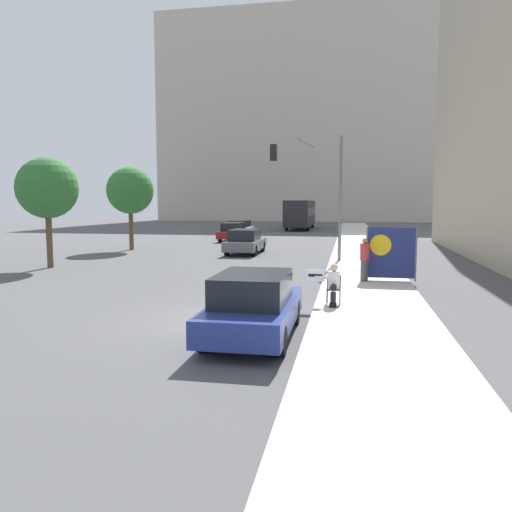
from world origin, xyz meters
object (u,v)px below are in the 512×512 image
at_px(protest_banner, 391,253).
at_px(car_on_road_midblock, 233,232).
at_px(traffic_light_pole, 316,177).
at_px(street_tree_near_curb, 47,189).
at_px(car_on_road_nearest, 245,242).
at_px(pedestrian_behind, 365,259).
at_px(street_tree_midblock, 130,191).
at_px(city_bus_on_road, 300,213).
at_px(car_on_road_distant, 240,228).
at_px(parked_car_curbside, 254,306).
at_px(seated_protester, 333,283).

height_order(protest_banner, car_on_road_midblock, protest_banner).
height_order(traffic_light_pole, street_tree_near_curb, traffic_light_pole).
height_order(traffic_light_pole, car_on_road_nearest, traffic_light_pole).
xyz_separation_m(pedestrian_behind, traffic_light_pole, (-2.32, 6.77, 3.40)).
relative_size(street_tree_near_curb, street_tree_midblock, 0.97).
xyz_separation_m(traffic_light_pole, city_bus_on_road, (-3.79, 31.50, -2.49)).
bearing_deg(street_tree_midblock, street_tree_near_curb, -89.93).
bearing_deg(protest_banner, car_on_road_distant, 114.26).
xyz_separation_m(parked_car_curbside, car_on_road_distant, (-7.67, 33.38, -0.02)).
distance_m(pedestrian_behind, street_tree_midblock, 18.68).
bearing_deg(protest_banner, street_tree_near_curb, 172.38).
relative_size(traffic_light_pole, car_on_road_nearest, 1.40).
bearing_deg(parked_car_curbside, traffic_light_pole, 88.46).
bearing_deg(pedestrian_behind, car_on_road_midblock, -111.62).
height_order(car_on_road_distant, street_tree_midblock, street_tree_midblock).
bearing_deg(car_on_road_nearest, street_tree_midblock, 171.98).
xyz_separation_m(seated_protester, car_on_road_midblock, (-8.66, 24.41, -0.05)).
bearing_deg(city_bus_on_road, car_on_road_distant, -108.48).
relative_size(parked_car_curbside, car_on_road_distant, 0.96).
bearing_deg(pedestrian_behind, seated_protester, 29.67).
bearing_deg(protest_banner, car_on_road_nearest, 127.48).
distance_m(parked_car_curbside, city_bus_on_road, 46.32).
xyz_separation_m(pedestrian_behind, car_on_road_nearest, (-6.71, 10.31, -0.24)).
xyz_separation_m(city_bus_on_road, street_tree_midblock, (-8.41, -26.87, 1.94)).
height_order(city_bus_on_road, street_tree_midblock, street_tree_midblock).
bearing_deg(car_on_road_distant, parked_car_curbside, -77.06).
bearing_deg(parked_car_curbside, city_bus_on_road, 94.20).
height_order(seated_protester, car_on_road_distant, car_on_road_distant).
distance_m(car_on_road_nearest, street_tree_near_curb, 11.52).
height_order(protest_banner, city_bus_on_road, city_bus_on_road).
bearing_deg(pedestrian_behind, car_on_road_nearest, -104.52).
height_order(protest_banner, street_tree_near_curb, street_tree_near_curb).
bearing_deg(seated_protester, car_on_road_distant, 110.40).
bearing_deg(street_tree_near_curb, car_on_road_distant, 79.90).
distance_m(car_on_road_distant, city_bus_on_road, 13.54).
bearing_deg(car_on_road_nearest, city_bus_on_road, 88.76).
distance_m(parked_car_curbside, car_on_road_distant, 34.25).
xyz_separation_m(traffic_light_pole, street_tree_near_curb, (-12.18, -4.40, -0.65)).
bearing_deg(city_bus_on_road, pedestrian_behind, -80.94).
xyz_separation_m(car_on_road_distant, street_tree_near_curb, (-4.12, -23.11, 3.00)).
distance_m(city_bus_on_road, street_tree_midblock, 28.22).
relative_size(traffic_light_pole, city_bus_on_road, 0.54).
xyz_separation_m(seated_protester, street_tree_midblock, (-13.49, 15.93, 3.04)).
relative_size(protest_banner, city_bus_on_road, 0.18).
distance_m(seated_protester, street_tree_midblock, 21.09).
height_order(pedestrian_behind, car_on_road_distant, pedestrian_behind).
height_order(pedestrian_behind, street_tree_near_curb, street_tree_near_curb).
bearing_deg(car_on_road_distant, seated_protester, -72.68).
relative_size(pedestrian_behind, street_tree_midblock, 0.30).
height_order(seated_protester, traffic_light_pole, traffic_light_pole).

